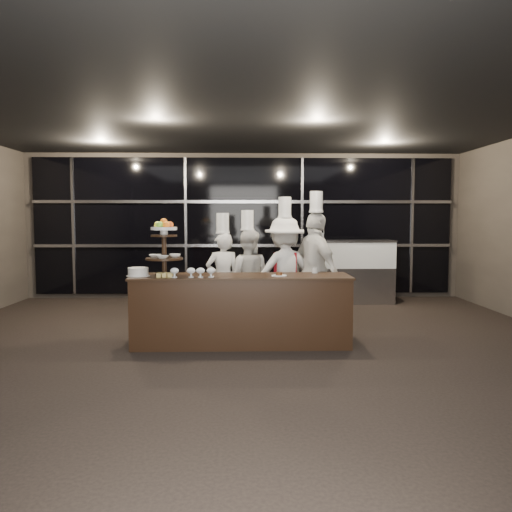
{
  "coord_description": "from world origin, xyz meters",
  "views": [
    {
      "loc": [
        -0.02,
        -5.4,
        1.67
      ],
      "look_at": [
        0.16,
        1.38,
        1.15
      ],
      "focal_mm": 35.0,
      "sensor_mm": 36.0,
      "label": 1
    }
  ],
  "objects_px": {
    "display_stand": "(164,243)",
    "chef_d": "(316,271)",
    "layer_cake": "(138,272)",
    "chef_b": "(247,276)",
    "display_case": "(356,268)",
    "chef_c": "(285,272)",
    "buffet_counter": "(241,310)",
    "chef_a": "(223,278)"
  },
  "relations": [
    {
      "from": "display_stand",
      "to": "chef_d",
      "type": "bearing_deg",
      "value": 21.22
    },
    {
      "from": "layer_cake",
      "to": "chef_b",
      "type": "distance_m",
      "value": 1.91
    },
    {
      "from": "display_case",
      "to": "chef_d",
      "type": "relative_size",
      "value": 0.69
    },
    {
      "from": "display_case",
      "to": "chef_c",
      "type": "relative_size",
      "value": 0.71
    },
    {
      "from": "buffet_counter",
      "to": "chef_a",
      "type": "bearing_deg",
      "value": 104.46
    },
    {
      "from": "buffet_counter",
      "to": "chef_b",
      "type": "distance_m",
      "value": 1.25
    },
    {
      "from": "chef_a",
      "to": "chef_b",
      "type": "distance_m",
      "value": 0.39
    },
    {
      "from": "chef_d",
      "to": "chef_c",
      "type": "bearing_deg",
      "value": 157.61
    },
    {
      "from": "buffet_counter",
      "to": "chef_c",
      "type": "xyz_separation_m",
      "value": [
        0.65,
        1.0,
        0.38
      ]
    },
    {
      "from": "chef_a",
      "to": "chef_c",
      "type": "bearing_deg",
      "value": -6.51
    },
    {
      "from": "buffet_counter",
      "to": "display_stand",
      "type": "bearing_deg",
      "value": -179.99
    },
    {
      "from": "buffet_counter",
      "to": "chef_b",
      "type": "bearing_deg",
      "value": 85.69
    },
    {
      "from": "buffet_counter",
      "to": "chef_c",
      "type": "distance_m",
      "value": 1.25
    },
    {
      "from": "chef_a",
      "to": "chef_d",
      "type": "distance_m",
      "value": 1.42
    },
    {
      "from": "buffet_counter",
      "to": "chef_d",
      "type": "xyz_separation_m",
      "value": [
        1.09,
        0.81,
        0.43
      ]
    },
    {
      "from": "display_case",
      "to": "chef_d",
      "type": "bearing_deg",
      "value": -115.65
    },
    {
      "from": "display_case",
      "to": "chef_c",
      "type": "bearing_deg",
      "value": -125.73
    },
    {
      "from": "display_case",
      "to": "chef_a",
      "type": "height_order",
      "value": "chef_a"
    },
    {
      "from": "layer_cake",
      "to": "display_case",
      "type": "distance_m",
      "value": 4.86
    },
    {
      "from": "layer_cake",
      "to": "display_stand",
      "type": "bearing_deg",
      "value": 8.6
    },
    {
      "from": "display_stand",
      "to": "chef_a",
      "type": "bearing_deg",
      "value": 57.02
    },
    {
      "from": "buffet_counter",
      "to": "display_case",
      "type": "bearing_deg",
      "value": 55.06
    },
    {
      "from": "chef_d",
      "to": "layer_cake",
      "type": "bearing_deg",
      "value": -160.4
    },
    {
      "from": "display_case",
      "to": "chef_c",
      "type": "xyz_separation_m",
      "value": [
        -1.6,
        -2.23,
        0.16
      ]
    },
    {
      "from": "chef_d",
      "to": "chef_b",
      "type": "bearing_deg",
      "value": 158.31
    },
    {
      "from": "display_stand",
      "to": "chef_b",
      "type": "relative_size",
      "value": 0.42
    },
    {
      "from": "display_stand",
      "to": "chef_d",
      "type": "xyz_separation_m",
      "value": [
        2.09,
        0.81,
        -0.45
      ]
    },
    {
      "from": "chef_a",
      "to": "chef_d",
      "type": "height_order",
      "value": "chef_d"
    },
    {
      "from": "chef_d",
      "to": "buffet_counter",
      "type": "bearing_deg",
      "value": -143.38
    },
    {
      "from": "display_case",
      "to": "chef_d",
      "type": "height_order",
      "value": "chef_d"
    },
    {
      "from": "chef_a",
      "to": "buffet_counter",
      "type": "bearing_deg",
      "value": -75.54
    },
    {
      "from": "layer_cake",
      "to": "chef_b",
      "type": "bearing_deg",
      "value": 41.6
    },
    {
      "from": "buffet_counter",
      "to": "display_stand",
      "type": "xyz_separation_m",
      "value": [
        -1.0,
        -0.0,
        0.87
      ]
    },
    {
      "from": "display_stand",
      "to": "chef_a",
      "type": "relative_size",
      "value": 0.43
    },
    {
      "from": "display_stand",
      "to": "layer_cake",
      "type": "bearing_deg",
      "value": -171.4
    },
    {
      "from": "buffet_counter",
      "to": "layer_cake",
      "type": "xyz_separation_m",
      "value": [
        -1.33,
        -0.05,
        0.51
      ]
    },
    {
      "from": "display_case",
      "to": "display_stand",
      "type": "bearing_deg",
      "value": -135.25
    },
    {
      "from": "buffet_counter",
      "to": "chef_b",
      "type": "relative_size",
      "value": 1.59
    },
    {
      "from": "buffet_counter",
      "to": "display_case",
      "type": "relative_size",
      "value": 2.01
    },
    {
      "from": "layer_cake",
      "to": "display_case",
      "type": "bearing_deg",
      "value": 42.43
    },
    {
      "from": "display_case",
      "to": "chef_a",
      "type": "distance_m",
      "value": 3.31
    },
    {
      "from": "display_stand",
      "to": "display_case",
      "type": "relative_size",
      "value": 0.53
    }
  ]
}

